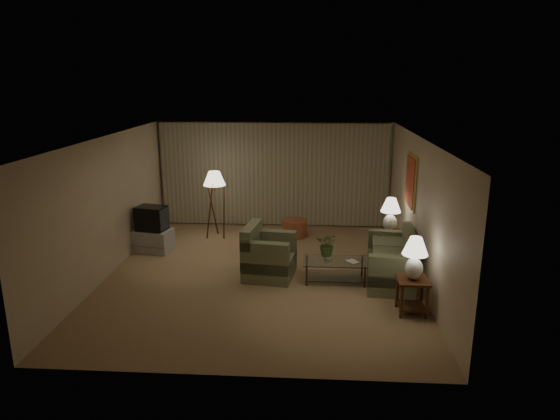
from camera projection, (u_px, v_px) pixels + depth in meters
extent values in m
plane|color=tan|center=(261.00, 274.00, 9.91)|extent=(7.00, 7.00, 0.00)
cube|color=#C7B399|center=(274.00, 174.00, 12.94)|extent=(6.00, 0.04, 2.70)
cube|color=#C7B399|center=(108.00, 206.00, 9.75)|extent=(0.04, 7.00, 2.70)
cube|color=#C7B399|center=(419.00, 211.00, 9.38)|extent=(0.04, 7.00, 2.70)
cube|color=white|center=(260.00, 138.00, 9.21)|extent=(6.00, 7.00, 0.04)
cube|color=#B9AD8F|center=(274.00, 175.00, 12.86)|extent=(5.85, 0.12, 2.65)
cube|color=gold|center=(411.00, 182.00, 10.05)|extent=(0.03, 0.90, 1.10)
cube|color=#AE2020|center=(410.00, 182.00, 10.05)|extent=(0.02, 0.80, 1.00)
cube|color=#7A7F59|center=(390.00, 271.00, 9.55)|extent=(1.88, 1.21, 0.40)
cube|color=#7A7F59|center=(270.00, 266.00, 9.75)|extent=(1.21, 1.18, 0.43)
cube|color=#381E0F|center=(413.00, 280.00, 8.14)|extent=(0.51, 0.51, 0.04)
cube|color=#381E0F|center=(411.00, 306.00, 8.26)|extent=(0.43, 0.43, 0.02)
cylinder|color=#381E0F|center=(401.00, 302.00, 8.04)|extent=(0.05, 0.05, 0.56)
cylinder|color=#381E0F|center=(397.00, 292.00, 8.43)|extent=(0.05, 0.05, 0.56)
cylinder|color=#381E0F|center=(427.00, 303.00, 8.01)|extent=(0.05, 0.05, 0.56)
cylinder|color=#381E0F|center=(422.00, 292.00, 8.40)|extent=(0.05, 0.05, 0.56)
cube|color=#381E0F|center=(389.00, 232.00, 10.65)|extent=(0.53, 0.45, 0.04)
cube|color=#381E0F|center=(388.00, 253.00, 10.77)|extent=(0.45, 0.38, 0.02)
cylinder|color=#381E0F|center=(379.00, 248.00, 10.57)|extent=(0.05, 0.05, 0.56)
cylinder|color=#381E0F|center=(377.00, 243.00, 10.91)|extent=(0.05, 0.05, 0.56)
cylinder|color=#381E0F|center=(400.00, 248.00, 10.55)|extent=(0.05, 0.05, 0.56)
cylinder|color=#381E0F|center=(398.00, 243.00, 10.88)|extent=(0.05, 0.05, 0.56)
ellipsoid|color=silver|center=(414.00, 269.00, 8.09)|extent=(0.29, 0.29, 0.36)
cylinder|color=silver|center=(415.00, 256.00, 8.03)|extent=(0.03, 0.03, 0.08)
cone|color=silver|center=(416.00, 246.00, 7.99)|extent=(0.42, 0.42, 0.29)
ellipsoid|color=silver|center=(390.00, 223.00, 10.60)|extent=(0.30, 0.30, 0.37)
cylinder|color=silver|center=(391.00, 213.00, 10.54)|extent=(0.03, 0.03, 0.09)
cone|color=silver|center=(391.00, 205.00, 10.49)|extent=(0.43, 0.43, 0.30)
cube|color=silver|center=(335.00, 261.00, 9.47)|extent=(1.22, 0.66, 0.02)
cube|color=silver|center=(335.00, 276.00, 9.55)|extent=(1.13, 0.58, 0.01)
cylinder|color=#42301A|center=(307.00, 276.00, 9.30)|extent=(0.04, 0.04, 0.40)
cylinder|color=#42301A|center=(307.00, 266.00, 9.81)|extent=(0.04, 0.04, 0.40)
cylinder|color=#42301A|center=(365.00, 277.00, 9.24)|extent=(0.04, 0.04, 0.40)
cylinder|color=#42301A|center=(362.00, 267.00, 9.74)|extent=(0.04, 0.04, 0.40)
cube|color=#AAAAAC|center=(153.00, 240.00, 11.15)|extent=(1.04, 0.86, 0.50)
cube|color=black|center=(152.00, 218.00, 11.02)|extent=(0.81, 0.70, 0.54)
cylinder|color=#381E0F|center=(215.00, 186.00, 11.87)|extent=(0.04, 0.04, 0.24)
cone|color=silver|center=(214.00, 178.00, 11.82)|extent=(0.53, 0.53, 0.33)
cylinder|color=#B3693C|center=(294.00, 228.00, 12.21)|extent=(0.62, 0.62, 0.41)
imported|color=silver|center=(327.00, 256.00, 9.45)|extent=(0.17, 0.17, 0.17)
imported|color=#44682E|center=(328.00, 241.00, 9.37)|extent=(0.48, 0.44, 0.46)
imported|color=olive|center=(349.00, 262.00, 9.35)|extent=(0.27, 0.29, 0.02)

